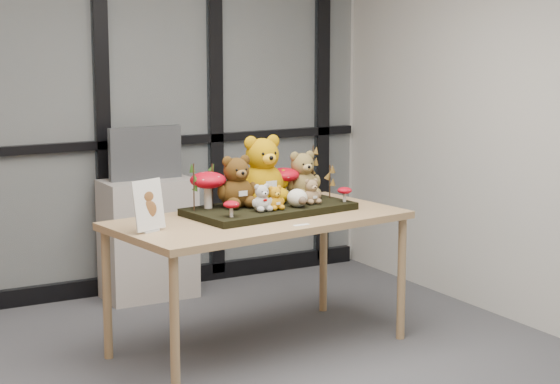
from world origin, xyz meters
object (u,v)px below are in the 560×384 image
bear_brown_medium (236,179)px  mushroom_back_right (284,182)px  sign_holder (149,208)px  plush_cream_hedgehog (297,197)px  mushroom_back_left (208,188)px  mushroom_front_right (345,194)px  bear_beige_small (311,190)px  mushroom_front_left (231,208)px  bear_pooh_yellow (262,165)px  cabinet (148,239)px  diorama_tray (269,209)px  bear_small_yellow (275,196)px  monitor (145,153)px  bear_tan_back (302,172)px  display_table (258,228)px  bear_white_bow (262,196)px

bear_brown_medium → mushroom_back_right: (0.37, 0.09, -0.06)m
sign_holder → plush_cream_hedgehog: bearing=-17.2°
mushroom_back_left → mushroom_front_right: bearing=-14.7°
mushroom_back_left → mushroom_front_right: size_ratio=2.42×
bear_beige_small → mushroom_front_left: bear_beige_small is taller
bear_pooh_yellow → cabinet: size_ratio=0.53×
bear_beige_small → mushroom_back_left: (-0.59, 0.17, 0.03)m
diorama_tray → mushroom_front_right: bearing=-20.9°
bear_brown_medium → bear_small_yellow: (0.15, -0.19, -0.09)m
bear_small_yellow → monitor: monitor is taller
diorama_tray → sign_holder: 0.84m
bear_tan_back → sign_holder: size_ratio=1.12×
plush_cream_hedgehog → mushroom_back_left: bearing=147.5°
cabinet → mushroom_back_left: bearing=-94.1°
bear_small_yellow → mushroom_back_right: size_ratio=0.73×
bear_brown_medium → mushroom_front_right: bearing=-22.7°
diorama_tray → monitor: (-0.26, 1.27, 0.20)m
mushroom_back_left → bear_beige_small: bearing=-15.8°
bear_tan_back → bear_small_yellow: bearing=-149.0°
bear_pooh_yellow → mushroom_front_left: bearing=-145.7°
bear_beige_small → monitor: (-0.51, 1.34, 0.09)m
bear_tan_back → mushroom_front_right: (0.14, -0.25, -0.11)m
display_table → diorama_tray: diorama_tray is taller
bear_pooh_yellow → bear_tan_back: bear_pooh_yellow is taller
diorama_tray → bear_pooh_yellow: size_ratio=2.20×
bear_brown_medium → bear_beige_small: 0.46m
cabinet → diorama_tray: bearing=-78.1°
bear_white_bow → mushroom_front_left: (-0.23, -0.07, -0.04)m
mushroom_front_right → mushroom_front_left: bearing=-173.7°
display_table → bear_beige_small: size_ratio=10.79×
bear_beige_small → plush_cream_hedgehog: bearing=-166.3°
display_table → bear_brown_medium: 0.31m
bear_small_yellow → bear_beige_small: size_ratio=0.93×
bear_white_bow → mushroom_back_right: 0.41m
bear_white_bow → bear_beige_small: size_ratio=1.05×
bear_brown_medium → bear_beige_small: (0.43, -0.13, -0.08)m
bear_white_bow → bear_tan_back: bearing=25.1°
bear_beige_small → plush_cream_hedgehog: bear_beige_small is taller
bear_beige_small → cabinet: (-0.51, 1.32, -0.50)m
mushroom_front_right → monitor: 1.56m
bear_brown_medium → cabinet: (-0.08, 1.19, -0.58)m
bear_small_yellow → bear_white_bow: size_ratio=0.89×
diorama_tray → cabinet: diorama_tray is taller
mushroom_back_right → cabinet: size_ratio=0.25×
bear_brown_medium → bear_white_bow: size_ratio=1.92×
bear_brown_medium → bear_white_bow: bear_brown_medium is taller
bear_beige_small → mushroom_front_right: 0.21m
diorama_tray → cabinet: (-0.26, 1.25, -0.39)m
bear_pooh_yellow → bear_tan_back: size_ratio=1.40×
bear_beige_small → cabinet: 1.50m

